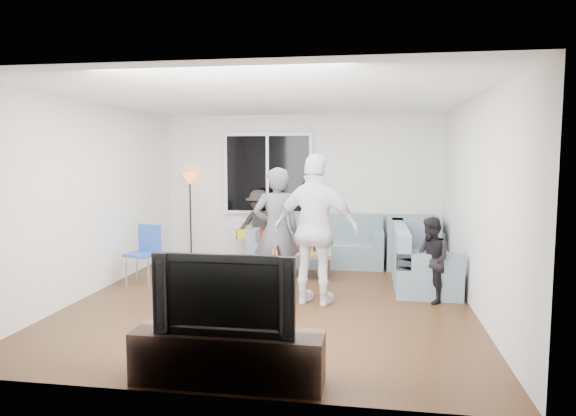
% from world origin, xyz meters
% --- Properties ---
extents(floor, '(5.00, 5.50, 0.04)m').
position_xyz_m(floor, '(0.00, 0.00, -0.02)').
color(floor, '#56351C').
rests_on(floor, ground).
extents(ceiling, '(5.00, 5.50, 0.04)m').
position_xyz_m(ceiling, '(0.00, 0.00, 2.62)').
color(ceiling, white).
rests_on(ceiling, ground).
extents(wall_back, '(5.00, 0.04, 2.60)m').
position_xyz_m(wall_back, '(0.00, 2.77, 1.30)').
color(wall_back, silver).
rests_on(wall_back, ground).
extents(wall_front, '(5.00, 0.04, 2.60)m').
position_xyz_m(wall_front, '(0.00, -2.77, 1.30)').
color(wall_front, silver).
rests_on(wall_front, ground).
extents(wall_left, '(0.04, 5.50, 2.60)m').
position_xyz_m(wall_left, '(-2.52, 0.00, 1.30)').
color(wall_left, silver).
rests_on(wall_left, ground).
extents(wall_right, '(0.04, 5.50, 2.60)m').
position_xyz_m(wall_right, '(2.52, 0.00, 1.30)').
color(wall_right, silver).
rests_on(wall_right, ground).
extents(window_frame, '(1.62, 0.06, 1.47)m').
position_xyz_m(window_frame, '(-0.60, 2.69, 1.55)').
color(window_frame, white).
rests_on(window_frame, wall_back).
extents(window_glass, '(1.50, 0.02, 1.35)m').
position_xyz_m(window_glass, '(-0.60, 2.65, 1.55)').
color(window_glass, black).
rests_on(window_glass, window_frame).
extents(window_mullion, '(0.05, 0.03, 1.35)m').
position_xyz_m(window_mullion, '(-0.60, 2.64, 1.55)').
color(window_mullion, white).
rests_on(window_mullion, window_frame).
extents(radiator, '(1.30, 0.12, 0.62)m').
position_xyz_m(radiator, '(-0.60, 2.65, 0.31)').
color(radiator, silver).
rests_on(radiator, floor).
extents(potted_plant, '(0.19, 0.16, 0.32)m').
position_xyz_m(potted_plant, '(-0.30, 2.62, 0.78)').
color(potted_plant, '#386629').
rests_on(potted_plant, radiator).
extents(vase, '(0.17, 0.17, 0.17)m').
position_xyz_m(vase, '(-0.99, 2.62, 0.70)').
color(vase, white).
rests_on(vase, radiator).
extents(sofa_back_section, '(2.30, 0.85, 0.85)m').
position_xyz_m(sofa_back_section, '(0.32, 2.27, 0.42)').
color(sofa_back_section, slate).
rests_on(sofa_back_section, floor).
extents(sofa_right_section, '(2.00, 0.85, 0.85)m').
position_xyz_m(sofa_right_section, '(2.02, 1.20, 0.42)').
color(sofa_right_section, slate).
rests_on(sofa_right_section, floor).
extents(sofa_corner, '(0.85, 0.85, 0.85)m').
position_xyz_m(sofa_corner, '(1.95, 2.27, 0.42)').
color(sofa_corner, slate).
rests_on(sofa_corner, floor).
extents(cushion_yellow, '(0.47, 0.44, 0.14)m').
position_xyz_m(cushion_yellow, '(-0.88, 2.25, 0.51)').
color(cushion_yellow, gold).
rests_on(cushion_yellow, sofa_back_section).
extents(cushion_red, '(0.37, 0.31, 0.13)m').
position_xyz_m(cushion_red, '(-0.48, 2.33, 0.51)').
color(cushion_red, maroon).
rests_on(cushion_red, sofa_back_section).
extents(coffee_table, '(1.16, 0.71, 0.40)m').
position_xyz_m(coffee_table, '(0.10, 1.30, 0.20)').
color(coffee_table, olive).
rests_on(coffee_table, floor).
extents(pitcher, '(0.17, 0.17, 0.17)m').
position_xyz_m(pitcher, '(0.09, 1.32, 0.49)').
color(pitcher, maroon).
rests_on(pitcher, coffee_table).
extents(side_chair, '(0.49, 0.49, 0.86)m').
position_xyz_m(side_chair, '(-2.05, 0.51, 0.43)').
color(side_chair, '#2749AA').
rests_on(side_chair, floor).
extents(floor_lamp, '(0.32, 0.32, 1.56)m').
position_xyz_m(floor_lamp, '(-2.05, 2.60, 0.78)').
color(floor_lamp, orange).
rests_on(floor_lamp, floor).
extents(player_left, '(0.73, 0.59, 1.73)m').
position_xyz_m(player_left, '(-0.02, 0.35, 0.86)').
color(player_left, '#47474B').
rests_on(player_left, floor).
extents(player_right, '(1.20, 0.71, 1.91)m').
position_xyz_m(player_right, '(0.57, -0.10, 0.95)').
color(player_right, silver).
rests_on(player_right, floor).
extents(spectator_right, '(0.56, 0.64, 1.10)m').
position_xyz_m(spectator_right, '(2.02, 0.21, 0.55)').
color(spectator_right, black).
rests_on(spectator_right, floor).
extents(spectator_back, '(0.83, 0.48, 1.28)m').
position_xyz_m(spectator_back, '(-0.69, 2.30, 0.64)').
color(spectator_back, black).
rests_on(spectator_back, floor).
extents(tv_console, '(1.60, 0.40, 0.44)m').
position_xyz_m(tv_console, '(0.09, -2.50, 0.22)').
color(tv_console, '#322119').
rests_on(tv_console, floor).
extents(television, '(1.17, 0.15, 0.67)m').
position_xyz_m(television, '(0.09, -2.50, 0.78)').
color(television, black).
rests_on(television, tv_console).
extents(bottle_b, '(0.08, 0.08, 0.24)m').
position_xyz_m(bottle_b, '(-0.04, 1.20, 0.52)').
color(bottle_b, '#1D961B').
rests_on(bottle_b, coffee_table).
extents(bottle_a, '(0.07, 0.07, 0.25)m').
position_xyz_m(bottle_a, '(-0.23, 1.41, 0.52)').
color(bottle_a, orange).
rests_on(bottle_a, coffee_table).
extents(bottle_d, '(0.07, 0.07, 0.21)m').
position_xyz_m(bottle_d, '(0.35, 1.25, 0.51)').
color(bottle_d, '#FFAD16').
rests_on(bottle_d, coffee_table).
extents(bottle_e, '(0.07, 0.07, 0.20)m').
position_xyz_m(bottle_e, '(0.40, 1.39, 0.50)').
color(bottle_e, black).
rests_on(bottle_e, coffee_table).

